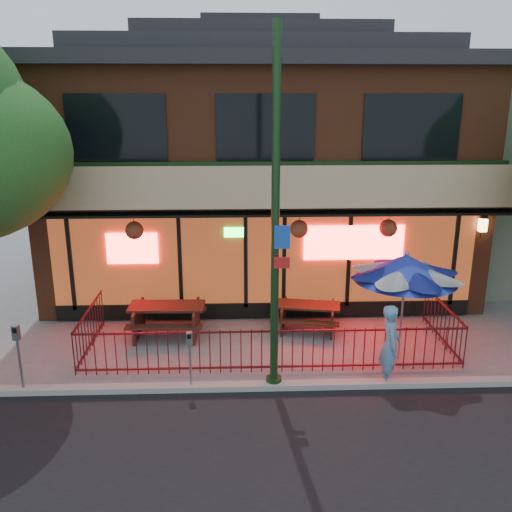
{
  "coord_description": "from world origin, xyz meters",
  "views": [
    {
      "loc": [
        -0.74,
        -10.32,
        5.71
      ],
      "look_at": [
        -0.27,
        2.0,
        2.09
      ],
      "focal_mm": 38.0,
      "sensor_mm": 36.0,
      "label": 1
    }
  ],
  "objects": [
    {
      "name": "curb",
      "position": [
        0.0,
        -0.5,
        0.06
      ],
      "size": [
        80.0,
        0.25,
        0.12
      ],
      "primitive_type": "cube",
      "color": "#999993",
      "rests_on": "ground"
    },
    {
      "name": "restaurant_building",
      "position": [
        0.0,
        7.11,
        4.13
      ],
      "size": [
        12.96,
        9.49,
        8.05
      ],
      "color": "brown",
      "rests_on": "ground"
    },
    {
      "name": "pedestrian",
      "position": [
        2.38,
        -0.35,
        0.86
      ],
      "size": [
        0.49,
        0.68,
        1.72
      ],
      "primitive_type": "imported",
      "rotation": [
        0.0,
        0.0,
        1.44
      ],
      "color": "#5C8DB9",
      "rests_on": "ground"
    },
    {
      "name": "street_light",
      "position": [
        0.0,
        -0.4,
        3.15
      ],
      "size": [
        0.43,
        0.32,
        7.0
      ],
      "color": "#173417",
      "rests_on": "ground"
    },
    {
      "name": "parking_meter_near",
      "position": [
        -1.69,
        -0.48,
        0.86
      ],
      "size": [
        0.13,
        0.12,
        1.27
      ],
      "color": "#92939A",
      "rests_on": "ground"
    },
    {
      "name": "ground",
      "position": [
        0.0,
        0.0,
        0.0
      ],
      "size": [
        80.0,
        80.0,
        0.0
      ],
      "primitive_type": "plane",
      "color": "gray",
      "rests_on": "ground"
    },
    {
      "name": "picnic_table_right",
      "position": [
        1.06,
        2.4,
        0.45
      ],
      "size": [
        1.8,
        1.51,
        0.69
      ],
      "color": "#382013",
      "rests_on": "ground"
    },
    {
      "name": "picnic_table_left",
      "position": [
        -2.47,
        2.21,
        0.52
      ],
      "size": [
        1.88,
        1.47,
        0.79
      ],
      "color": "#3D1D16",
      "rests_on": "ground"
    },
    {
      "name": "parking_meter_far",
      "position": [
        -5.04,
        -0.48,
        0.99
      ],
      "size": [
        0.14,
        0.13,
        1.47
      ],
      "color": "gray",
      "rests_on": "ground"
    },
    {
      "name": "patio_fence",
      "position": [
        0.0,
        0.5,
        0.63
      ],
      "size": [
        8.44,
        2.62,
        1.0
      ],
      "color": "#501117",
      "rests_on": "ground"
    },
    {
      "name": "patio_umbrella",
      "position": [
        2.92,
        0.7,
        2.17
      ],
      "size": [
        2.23,
        2.23,
        2.55
      ],
      "color": "gray",
      "rests_on": "ground"
    }
  ]
}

